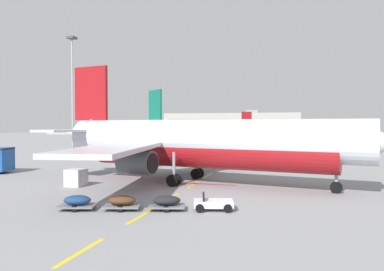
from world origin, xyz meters
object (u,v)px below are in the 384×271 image
(airliner_mid_left, at_px, (216,132))
(airliner_far_center, at_px, (124,132))
(baggage_train, at_px, (145,202))
(apron_light_mast_near, at_px, (72,80))
(airliner_foreground, at_px, (199,143))
(uld_cargo_container, at_px, (76,178))

(airliner_mid_left, relative_size, airliner_far_center, 0.85)
(airliner_far_center, relative_size, baggage_train, 2.75)
(airliner_mid_left, xyz_separation_m, apron_light_mast_near, (-23.69, -47.42, 12.63))
(airliner_foreground, xyz_separation_m, airliner_far_center, (-28.46, 42.94, 0.12))
(uld_cargo_container, distance_m, apron_light_mast_near, 55.58)
(baggage_train, bearing_deg, apron_light_mast_near, 127.03)
(airliner_foreground, distance_m, baggage_train, 12.56)
(airliner_mid_left, bearing_deg, apron_light_mast_near, -116.55)
(airliner_mid_left, relative_size, uld_cargo_container, 15.92)
(airliner_foreground, bearing_deg, baggage_train, -93.44)
(uld_cargo_container, relative_size, apron_light_mast_near, 0.07)
(airliner_foreground, xyz_separation_m, baggage_train, (-0.73, -12.07, -3.42))
(baggage_train, bearing_deg, airliner_foreground, 86.56)
(uld_cargo_container, xyz_separation_m, apron_light_mast_near, (-29.37, 44.70, 15.10))
(uld_cargo_container, bearing_deg, apron_light_mast_near, 123.31)
(airliner_far_center, distance_m, baggage_train, 61.71)
(airliner_far_center, distance_m, apron_light_mast_near, 16.77)
(airliner_foreground, relative_size, airliner_mid_left, 1.28)
(apron_light_mast_near, bearing_deg, airliner_mid_left, 63.45)
(airliner_foreground, distance_m, airliner_far_center, 51.51)
(airliner_far_center, bearing_deg, uld_cargo_container, -69.46)
(uld_cargo_container, height_order, apron_light_mast_near, apron_light_mast_near)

